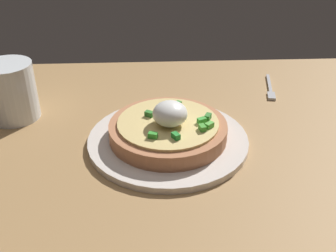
{
  "coord_description": "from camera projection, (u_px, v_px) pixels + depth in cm",
  "views": [
    {
      "loc": [
        -5.04,
        46.96,
        37.43
      ],
      "look_at": [
        -7.62,
        -5.49,
        6.0
      ],
      "focal_mm": 43.52,
      "sensor_mm": 36.0,
      "label": 1
    }
  ],
  "objects": [
    {
      "name": "cup_near",
      "position": [
        11.0,
        93.0,
        0.67
      ],
      "size": [
        8.29,
        8.29,
        9.68
      ],
      "color": "silver",
      "rests_on": "dining_table"
    },
    {
      "name": "dining_table",
      "position": [
        117.0,
        174.0,
        0.59
      ],
      "size": [
        105.85,
        77.43,
        2.96
      ],
      "primitive_type": "cube",
      "color": "#A47C4C",
      "rests_on": "ground"
    },
    {
      "name": "pizza",
      "position": [
        168.0,
        128.0,
        0.61
      ],
      "size": [
        17.87,
        17.87,
        6.4
      ],
      "color": "#BA7751",
      "rests_on": "plate"
    },
    {
      "name": "plate",
      "position": [
        168.0,
        140.0,
        0.63
      ],
      "size": [
        24.49,
        24.49,
        1.04
      ],
      "primitive_type": "cylinder",
      "color": "silver",
      "rests_on": "dining_table"
    },
    {
      "name": "fork",
      "position": [
        270.0,
        89.0,
        0.79
      ],
      "size": [
        2.98,
        10.97,
        0.5
      ],
      "rotation": [
        0.0,
        0.0,
        1.39
      ],
      "color": "#B7B7BC",
      "rests_on": "dining_table"
    }
  ]
}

